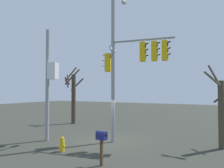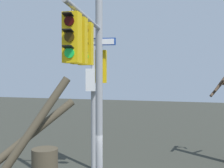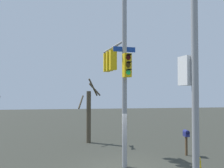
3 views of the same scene
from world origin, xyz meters
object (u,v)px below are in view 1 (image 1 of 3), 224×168
mailbox (102,138)px  bare_tree_behind_pole (221,111)px  bare_tree_across_street (73,95)px  fire_hydrant (62,145)px

mailbox → bare_tree_behind_pole: bare_tree_behind_pole is taller
bare_tree_across_street → bare_tree_behind_pole: bearing=-15.0°
mailbox → bare_tree_behind_pole: 6.73m
mailbox → bare_tree_behind_pole: (4.23, 5.16, 0.89)m
fire_hydrant → bare_tree_across_street: (-5.43, 7.68, 2.29)m
fire_hydrant → bare_tree_across_street: 9.68m
bare_tree_behind_pole → bare_tree_across_street: bare_tree_across_street is taller
fire_hydrant → bare_tree_behind_pole: 8.43m
fire_hydrant → mailbox: size_ratio=0.52×
mailbox → bare_tree_across_street: bearing=-131.4°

